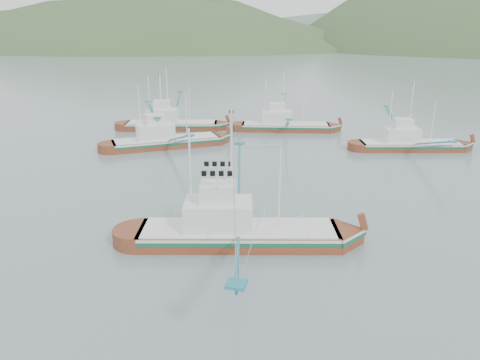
% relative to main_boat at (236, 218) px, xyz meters
% --- Properties ---
extents(ground, '(1200.00, 1200.00, 0.00)m').
position_rel_main_boat_xyz_m(ground, '(-1.56, 1.27, -2.29)').
color(ground, slate).
rests_on(ground, ground).
extents(main_boat, '(17.31, 29.78, 12.27)m').
position_rel_main_boat_xyz_m(main_boat, '(0.00, 0.00, 0.00)').
color(main_boat, maroon).
rests_on(main_boat, ground).
extents(bg_boat_left, '(21.22, 26.22, 11.82)m').
position_rel_main_boat_xyz_m(bg_boat_left, '(-19.08, 29.81, 0.22)').
color(bg_boat_left, maroon).
rests_on(bg_boat_left, ground).
extents(bg_boat_right, '(15.26, 26.22, 10.81)m').
position_rel_main_boat_xyz_m(bg_boat_right, '(16.81, 37.20, -0.30)').
color(bg_boat_right, maroon).
rests_on(bg_boat_right, ground).
extents(bg_boat_far, '(15.84, 27.52, 11.25)m').
position_rel_main_boat_xyz_m(bg_boat_far, '(-3.45, 46.16, -0.36)').
color(bg_boat_far, maroon).
rests_on(bg_boat_far, ground).
extents(bg_boat_extra, '(16.68, 28.64, 11.82)m').
position_rel_main_boat_xyz_m(bg_boat_extra, '(-23.32, 42.13, -0.10)').
color(bg_boat_extra, maroon).
rests_on(bg_boat_extra, ground).
extents(headland_left, '(448.00, 308.00, 210.00)m').
position_rel_main_boat_xyz_m(headland_left, '(-181.56, 361.27, -2.29)').
color(headland_left, '#364F28').
rests_on(headland_left, ground).
extents(ridge_distant, '(960.00, 400.00, 240.00)m').
position_rel_main_boat_xyz_m(ridge_distant, '(28.44, 561.27, -2.29)').
color(ridge_distant, slate).
rests_on(ridge_distant, ground).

